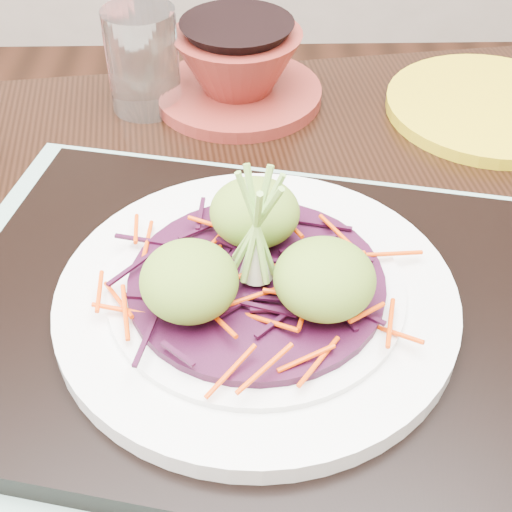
{
  "coord_description": "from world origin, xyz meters",
  "views": [
    {
      "loc": [
        -0.03,
        -0.38,
        1.14
      ],
      "look_at": [
        -0.02,
        -0.0,
        0.79
      ],
      "focal_mm": 50.0,
      "sensor_mm": 36.0,
      "label": 1
    }
  ],
  "objects_px": {
    "terracotta_bowl_set": "(238,70)",
    "yellow_plate": "(489,107)",
    "white_plate": "(257,297)",
    "dining_table": "(279,378)",
    "serving_tray": "(257,315)",
    "water_glass": "(143,60)"
  },
  "relations": [
    {
      "from": "terracotta_bowl_set",
      "to": "serving_tray",
      "type": "bearing_deg",
      "value": -87.87
    },
    {
      "from": "serving_tray",
      "to": "terracotta_bowl_set",
      "type": "height_order",
      "value": "terracotta_bowl_set"
    },
    {
      "from": "white_plate",
      "to": "yellow_plate",
      "type": "height_order",
      "value": "white_plate"
    },
    {
      "from": "white_plate",
      "to": "terracotta_bowl_set",
      "type": "height_order",
      "value": "terracotta_bowl_set"
    },
    {
      "from": "terracotta_bowl_set",
      "to": "yellow_plate",
      "type": "bearing_deg",
      "value": -7.2
    },
    {
      "from": "water_glass",
      "to": "yellow_plate",
      "type": "bearing_deg",
      "value": -3.37
    },
    {
      "from": "terracotta_bowl_set",
      "to": "dining_table",
      "type": "bearing_deg",
      "value": -84.01
    },
    {
      "from": "serving_tray",
      "to": "yellow_plate",
      "type": "xyz_separation_m",
      "value": [
        0.26,
        0.31,
        -0.01
      ]
    },
    {
      "from": "terracotta_bowl_set",
      "to": "water_glass",
      "type": "bearing_deg",
      "value": -172.84
    },
    {
      "from": "serving_tray",
      "to": "water_glass",
      "type": "bearing_deg",
      "value": 121.36
    },
    {
      "from": "white_plate",
      "to": "dining_table",
      "type": "bearing_deg",
      "value": 55.89
    },
    {
      "from": "white_plate",
      "to": "serving_tray",
      "type": "bearing_deg",
      "value": 161.57
    },
    {
      "from": "white_plate",
      "to": "terracotta_bowl_set",
      "type": "distance_m",
      "value": 0.34
    },
    {
      "from": "serving_tray",
      "to": "white_plate",
      "type": "height_order",
      "value": "white_plate"
    },
    {
      "from": "dining_table",
      "to": "terracotta_bowl_set",
      "type": "distance_m",
      "value": 0.34
    },
    {
      "from": "water_glass",
      "to": "serving_tray",
      "type": "bearing_deg",
      "value": -71.32
    },
    {
      "from": "dining_table",
      "to": "water_glass",
      "type": "xyz_separation_m",
      "value": [
        -0.13,
        0.3,
        0.15
      ]
    },
    {
      "from": "white_plate",
      "to": "terracotta_bowl_set",
      "type": "bearing_deg",
      "value": 92.13
    },
    {
      "from": "serving_tray",
      "to": "white_plate",
      "type": "xyz_separation_m",
      "value": [
        0.0,
        -0.0,
        0.02
      ]
    },
    {
      "from": "yellow_plate",
      "to": "white_plate",
      "type": "bearing_deg",
      "value": -129.85
    },
    {
      "from": "water_glass",
      "to": "terracotta_bowl_set",
      "type": "xyz_separation_m",
      "value": [
        0.1,
        0.01,
        -0.02
      ]
    },
    {
      "from": "serving_tray",
      "to": "terracotta_bowl_set",
      "type": "relative_size",
      "value": 1.81
    }
  ]
}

